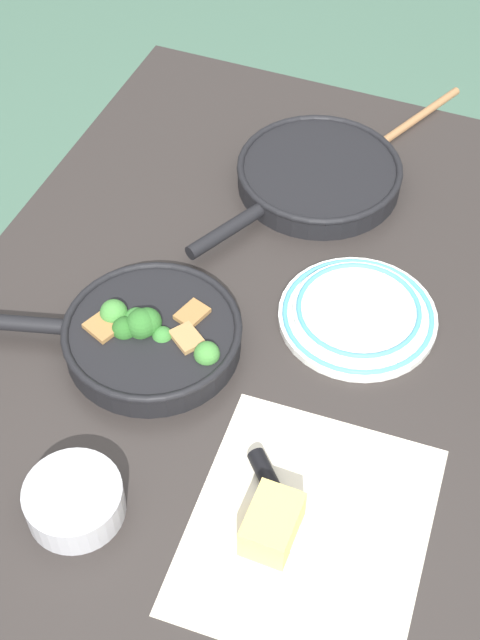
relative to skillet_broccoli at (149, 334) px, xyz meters
The scene contains 10 objects.
ground_plane 0.79m from the skillet_broccoli, 125.84° to the left, with size 14.00×14.00×0.00m, color #476B56.
dining_table_red 0.17m from the skillet_broccoli, 125.84° to the left, with size 1.29×0.89×0.75m.
skillet_broccoli is the anchor object (origin of this frame).
skillet_eggs 0.45m from the skillet_broccoli, 165.12° to the left, with size 0.41×0.29×0.05m.
wooden_spoon 0.60m from the skillet_broccoli, 161.97° to the left, with size 0.36×0.18×0.02m.
parchment_sheet 0.37m from the skillet_broccoli, 58.17° to the left, with size 0.36×0.31×0.00m.
grater_knife 0.33m from the skillet_broccoli, 56.11° to the left, with size 0.19×0.18×0.02m.
cheese_block 0.35m from the skillet_broccoli, 51.18° to the left, with size 0.09×0.06×0.05m.
dinner_plate_stack 0.32m from the skillet_broccoli, 121.18° to the left, with size 0.24×0.24×0.03m.
prep_bowl_steel 0.28m from the skillet_broccoli, ahead, with size 0.13×0.13×0.05m.
Camera 1 is at (0.80, 0.32, 1.78)m, focal length 50.00 mm.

